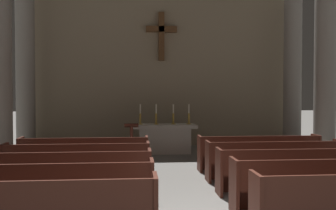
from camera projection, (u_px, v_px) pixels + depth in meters
name	position (u px, v px, depth m)	size (l,w,h in m)	color
pew_left_row_2	(54.00, 190.00, 5.94)	(3.28, 0.50, 0.95)	#4C2319
pew_left_row_3	(67.00, 175.00, 7.08)	(3.28, 0.50, 0.95)	#4C2319
pew_left_row_4	(77.00, 163.00, 8.22)	(3.28, 0.50, 0.95)	#4C2319
pew_left_row_5	(84.00, 155.00, 9.36)	(3.28, 0.50, 0.95)	#4C2319
pew_right_row_2	(324.00, 184.00, 6.33)	(3.28, 0.50, 0.95)	#4C2319
pew_right_row_3	(296.00, 170.00, 7.47)	(3.28, 0.50, 0.95)	#4C2319
pew_right_row_4	(275.00, 160.00, 8.61)	(3.28, 0.50, 0.95)	#4C2319
pew_right_row_5	(259.00, 153.00, 9.75)	(3.28, 0.50, 0.95)	#4C2319
column_left_third	(0.00, 42.00, 10.49)	(0.99, 0.99, 7.30)	gray
column_right_third	(325.00, 46.00, 11.32)	(0.99, 0.99, 7.30)	gray
column_left_fourth	(25.00, 52.00, 12.88)	(0.99, 0.99, 7.30)	gray
column_right_fourth	(293.00, 55.00, 13.71)	(0.99, 0.99, 7.30)	gray
altar	(165.00, 138.00, 12.60)	(2.20, 0.90, 1.01)	#A8A399
candlestick_outer_left	(140.00, 118.00, 12.51)	(0.16, 0.16, 0.70)	#B79338
candlestick_inner_left	(156.00, 118.00, 12.56)	(0.16, 0.16, 0.70)	#B79338
candlestick_inner_right	(173.00, 118.00, 12.61)	(0.16, 0.16, 0.70)	#B79338
candlestick_outer_right	(189.00, 118.00, 12.66)	(0.16, 0.16, 0.70)	#B79338
apse_with_cross	(161.00, 47.00, 14.48)	(10.93, 0.48, 7.88)	gray
lectern	(131.00, 142.00, 11.31)	(0.44, 0.36, 1.15)	#4C2319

